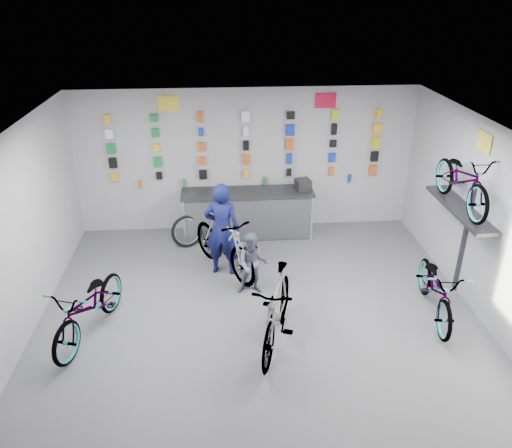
{
  "coord_description": "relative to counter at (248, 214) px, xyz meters",
  "views": [
    {
      "loc": [
        -0.56,
        -5.87,
        4.85
      ],
      "look_at": [
        0.01,
        1.4,
        1.3
      ],
      "focal_mm": 35.0,
      "sensor_mm": 36.0,
      "label": 1
    }
  ],
  "objects": [
    {
      "name": "floor",
      "position": [
        0.0,
        -3.54,
        -0.49
      ],
      "size": [
        8.0,
        8.0,
        0.0
      ],
      "primitive_type": "plane",
      "color": "#545459",
      "rests_on": "ground"
    },
    {
      "name": "ceiling",
      "position": [
        0.0,
        -3.54,
        2.51
      ],
      "size": [
        8.0,
        8.0,
        0.0
      ],
      "primitive_type": "plane",
      "rotation": [
        3.14,
        0.0,
        0.0
      ],
      "color": "white",
      "rests_on": "wall_back"
    },
    {
      "name": "wall_back",
      "position": [
        0.0,
        0.46,
        1.01
      ],
      "size": [
        7.0,
        0.0,
        7.0
      ],
      "primitive_type": "plane",
      "rotation": [
        1.57,
        0.0,
        0.0
      ],
      "color": "#B5B5B7",
      "rests_on": "floor"
    },
    {
      "name": "wall_right",
      "position": [
        3.5,
        -3.54,
        1.01
      ],
      "size": [
        0.0,
        8.0,
        8.0
      ],
      "primitive_type": "plane",
      "rotation": [
        1.57,
        0.0,
        -1.57
      ],
      "color": "#B5B5B7",
      "rests_on": "floor"
    },
    {
      "name": "counter",
      "position": [
        0.0,
        0.0,
        0.0
      ],
      "size": [
        2.7,
        0.66,
        1.0
      ],
      "color": "black",
      "rests_on": "floor"
    },
    {
      "name": "merch_wall",
      "position": [
        0.1,
        0.39,
        1.31
      ],
      "size": [
        5.57,
        0.08,
        1.56
      ],
      "color": "yellow",
      "rests_on": "wall_back"
    },
    {
      "name": "wall_bracket",
      "position": [
        3.33,
        -2.34,
        0.98
      ],
      "size": [
        0.39,
        1.9,
        2.0
      ],
      "color": "#333338",
      "rests_on": "wall_right"
    },
    {
      "name": "sign_left",
      "position": [
        -1.5,
        0.44,
        2.23
      ],
      "size": [
        0.42,
        0.02,
        0.3
      ],
      "primitive_type": "cube",
      "color": "yellow",
      "rests_on": "wall_back"
    },
    {
      "name": "sign_right",
      "position": [
        1.6,
        0.44,
        2.23
      ],
      "size": [
        0.42,
        0.02,
        0.3
      ],
      "primitive_type": "cube",
      "color": "red",
      "rests_on": "wall_back"
    },
    {
      "name": "sign_side",
      "position": [
        3.48,
        -2.34,
        2.16
      ],
      "size": [
        0.02,
        0.4,
        0.3
      ],
      "primitive_type": "cube",
      "color": "yellow",
      "rests_on": "wall_right"
    },
    {
      "name": "bike_left",
      "position": [
        -2.55,
        -3.12,
        0.02
      ],
      "size": [
        1.22,
        2.03,
        1.01
      ],
      "primitive_type": "imported",
      "rotation": [
        0.0,
        0.0,
        -0.31
      ],
      "color": "gray",
      "rests_on": "floor"
    },
    {
      "name": "bike_center",
      "position": [
        0.2,
        -3.52,
        0.09
      ],
      "size": [
        1.1,
        2.01,
        1.16
      ],
      "primitive_type": "imported",
      "rotation": [
        0.0,
        0.0,
        -0.3
      ],
      "color": "gray",
      "rests_on": "floor"
    },
    {
      "name": "bike_right",
      "position": [
        2.81,
        -3.01,
        0.0
      ],
      "size": [
        0.91,
        1.93,
        0.98
      ],
      "primitive_type": "imported",
      "rotation": [
        0.0,
        0.0,
        -0.14
      ],
      "color": "gray",
      "rests_on": "floor"
    },
    {
      "name": "bike_service",
      "position": [
        -0.53,
        -1.42,
        0.1
      ],
      "size": [
        1.49,
        1.96,
        1.17
      ],
      "primitive_type": "imported",
      "rotation": [
        0.0,
        0.0,
        0.55
      ],
      "color": "gray",
      "rests_on": "floor"
    },
    {
      "name": "bike_wall",
      "position": [
        3.25,
        -2.34,
        1.57
      ],
      "size": [
        0.63,
        1.8,
        0.95
      ],
      "primitive_type": "imported",
      "color": "gray",
      "rests_on": "wall_bracket"
    },
    {
      "name": "clerk",
      "position": [
        -0.54,
        -1.45,
        0.39
      ],
      "size": [
        0.72,
        0.55,
        1.75
      ],
      "primitive_type": "imported",
      "rotation": [
        0.0,
        0.0,
        2.92
      ],
      "color": "#0E1346",
      "rests_on": "floor"
    },
    {
      "name": "customer",
      "position": [
        -0.05,
        -2.16,
        0.08
      ],
      "size": [
        0.58,
        0.47,
        1.12
      ],
      "primitive_type": "imported",
      "rotation": [
        0.0,
        0.0,
        -0.08
      ],
      "color": "slate",
      "rests_on": "floor"
    },
    {
      "name": "spare_wheel",
      "position": [
        -1.25,
        -0.37,
        -0.17
      ],
      "size": [
        0.69,
        0.42,
        0.66
      ],
      "rotation": [
        0.0,
        0.0,
        0.35
      ],
      "color": "black",
      "rests_on": "floor"
    },
    {
      "name": "register",
      "position": [
        1.14,
        0.01,
        0.62
      ],
      "size": [
        0.33,
        0.35,
        0.22
      ],
      "primitive_type": "cube",
      "rotation": [
        0.0,
        0.0,
        0.19
      ],
      "color": "black",
      "rests_on": "counter"
    }
  ]
}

